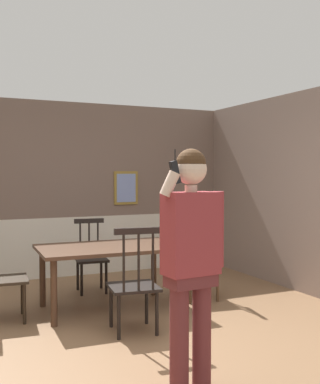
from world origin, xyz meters
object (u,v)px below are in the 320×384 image
(chair_at_table_head, at_px, (202,261))
(person_figure, at_px, (192,250))
(chair_opposite_corner, at_px, (1,277))
(chair_near_window, at_px, (134,284))
(dining_table, at_px, (109,253))
(chair_by_doorway, at_px, (91,257))

(chair_at_table_head, height_order, person_figure, person_figure)
(chair_at_table_head, height_order, chair_opposite_corner, chair_at_table_head)
(chair_near_window, bearing_deg, person_figure, -85.17)
(dining_table, xyz_separation_m, chair_by_doorway, (0.04, 0.88, -0.19))
(chair_by_doorway, height_order, chair_at_table_head, chair_at_table_head)
(chair_at_table_head, distance_m, person_figure, 2.54)
(chair_near_window, relative_size, chair_by_doorway, 1.11)
(chair_by_doorway, bearing_deg, person_figure, 93.31)
(dining_table, distance_m, person_figure, 2.20)
(chair_at_table_head, bearing_deg, person_figure, 157.72)
(chair_near_window, bearing_deg, dining_table, 95.08)
(person_figure, bearing_deg, chair_by_doorway, -98.06)
(chair_near_window, relative_size, person_figure, 0.61)
(chair_at_table_head, relative_size, person_figure, 0.57)
(chair_at_table_head, xyz_separation_m, chair_opposite_corner, (-2.39, 0.10, -0.00))
(dining_table, height_order, person_figure, person_figure)
(chair_at_table_head, xyz_separation_m, person_figure, (-1.29, -2.12, 0.54))
(chair_by_doorway, distance_m, chair_opposite_corner, 1.48)
(chair_near_window, xyz_separation_m, chair_at_table_head, (1.23, 0.83, -0.02))
(person_figure, bearing_deg, chair_opposite_corner, -69.27)
(chair_by_doorway, bearing_deg, chair_at_table_head, 147.14)
(dining_table, xyz_separation_m, chair_opposite_corner, (-1.19, 0.05, -0.18))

